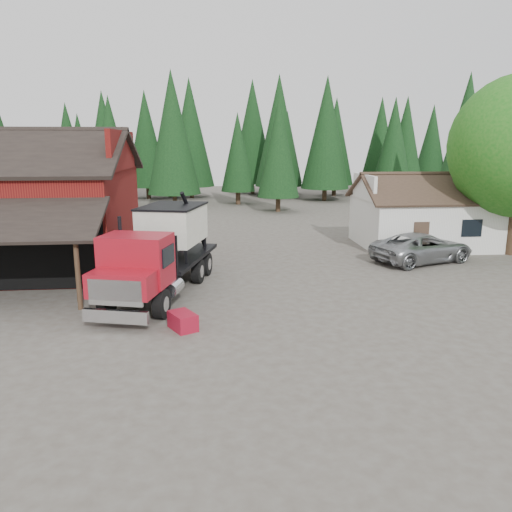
{
  "coord_description": "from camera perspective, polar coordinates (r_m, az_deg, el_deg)",
  "views": [
    {
      "loc": [
        -0.48,
        -17.04,
        6.33
      ],
      "look_at": [
        1.38,
        2.97,
        1.8
      ],
      "focal_mm": 35.0,
      "sensor_mm": 36.0,
      "label": 1
    }
  ],
  "objects": [
    {
      "name": "equip_box",
      "position": [
        17.69,
        -8.37,
        -7.37
      ],
      "size": [
        1.14,
        1.3,
        0.6
      ],
      "primitive_type": "cube",
      "rotation": [
        0.0,
        0.0,
        0.5
      ],
      "color": "maroon",
      "rests_on": "ground"
    },
    {
      "name": "silver_car",
      "position": [
        28.67,
        18.47,
        0.92
      ],
      "size": [
        6.32,
        4.48,
        1.6
      ],
      "primitive_type": "imported",
      "rotation": [
        0.0,
        0.0,
        1.92
      ],
      "color": "#94989B",
      "rests_on": "ground"
    },
    {
      "name": "near_pine_b",
      "position": [
        47.48,
        2.6,
        12.16
      ],
      "size": [
        3.96,
        3.96,
        10.4
      ],
      "color": "#382619",
      "rests_on": "ground"
    },
    {
      "name": "conifer_backdrop",
      "position": [
        59.38,
        -4.84,
        6.54
      ],
      "size": [
        76.0,
        16.0,
        16.0
      ],
      "primitive_type": null,
      "color": "black",
      "rests_on": "ground"
    },
    {
      "name": "red_barn",
      "position": [
        29.15,
        -26.49,
        4.2
      ],
      "size": [
        12.8,
        13.63,
        7.18
      ],
      "color": "maroon",
      "rests_on": "ground"
    },
    {
      "name": "farmhouse",
      "position": [
        33.25,
        18.72,
        3.97
      ],
      "size": [
        8.6,
        6.42,
        4.65
      ],
      "color": "silver",
      "rests_on": "ground"
    },
    {
      "name": "feed_truck",
      "position": [
        21.61,
        -10.77,
        0.83
      ],
      "size": [
        4.77,
        9.65,
        4.21
      ],
      "rotation": [
        0.0,
        0.0,
        -0.26
      ],
      "color": "black",
      "rests_on": "ground"
    },
    {
      "name": "ground",
      "position": [
        18.18,
        -3.5,
        -7.7
      ],
      "size": [
        120.0,
        120.0,
        0.0
      ],
      "primitive_type": "plane",
      "color": "#4B443B",
      "rests_on": "ground"
    },
    {
      "name": "near_pine_d",
      "position": [
        51.17,
        -9.52,
        13.73
      ],
      "size": [
        5.28,
        5.28,
        13.4
      ],
      "color": "#382619",
      "rests_on": "ground"
    },
    {
      "name": "near_pine_c",
      "position": [
        48.56,
        22.84,
        12.41
      ],
      "size": [
        4.84,
        4.84,
        12.4
      ],
      "color": "#382619",
      "rests_on": "ground"
    }
  ]
}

